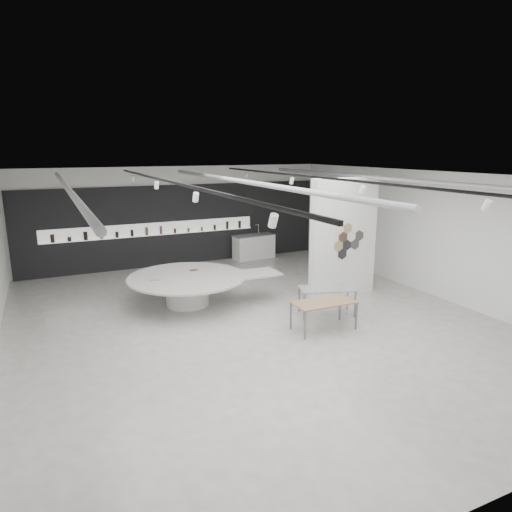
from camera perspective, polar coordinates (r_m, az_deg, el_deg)
name	(u,v)px	position (r m, az deg, el deg)	size (l,w,h in m)	color
room	(249,245)	(11.47, -0.83, 1.37)	(12.02, 14.02, 3.82)	#B5B2AB
back_wall_display	(177,225)	(18.02, -9.90, 3.80)	(11.80, 0.27, 3.10)	black
partition_column	(343,238)	(14.16, 10.86, 2.27)	(2.20, 0.38, 3.60)	white
display_island	(190,286)	(13.37, -8.29, -3.73)	(4.36, 3.41, 0.87)	white
sample_table_wood	(324,304)	(11.53, 8.49, -5.92)	(1.57, 0.80, 0.73)	#8D6948
sample_table_stone	(327,290)	(12.56, 8.86, -4.25)	(1.63, 1.16, 0.76)	gray
kitchen_counter	(254,247)	(18.86, -0.27, 1.19)	(1.82, 0.88, 1.38)	white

